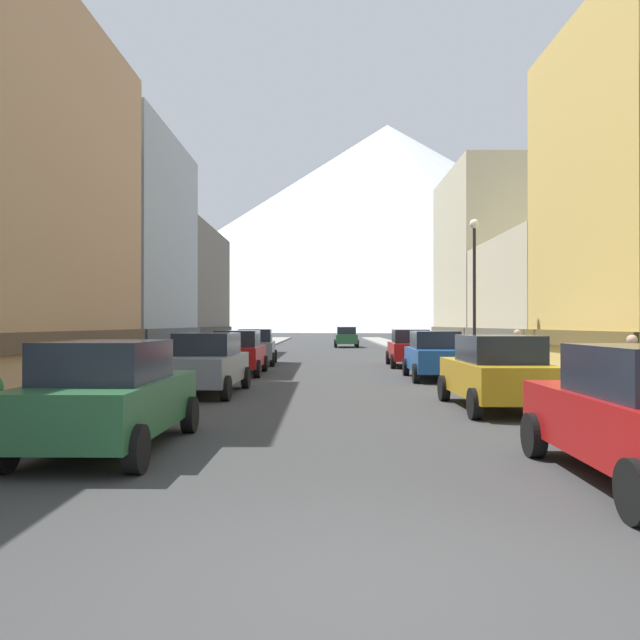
# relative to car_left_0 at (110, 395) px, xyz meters

# --- Properties ---
(ground_plane) EXTENTS (400.00, 400.00, 0.00)m
(ground_plane) POSITION_rel_car_left_0_xyz_m (3.80, -5.25, -0.90)
(ground_plane) COLOR #363636
(sidewalk_left) EXTENTS (2.50, 100.00, 0.15)m
(sidewalk_left) POSITION_rel_car_left_0_xyz_m (-2.45, 29.75, -0.82)
(sidewalk_left) COLOR gray
(sidewalk_left) RESTS_ON ground
(sidewalk_right) EXTENTS (2.50, 100.00, 0.15)m
(sidewalk_right) POSITION_rel_car_left_0_xyz_m (10.05, 29.75, -0.82)
(sidewalk_right) COLOR gray
(sidewalk_right) RESTS_ON ground
(storefront_left_2) EXTENTS (8.35, 10.72, 11.09)m
(storefront_left_2) POSITION_rel_car_left_0_xyz_m (-7.72, 20.29, 4.47)
(storefront_left_2) COLOR #99A5B2
(storefront_left_2) RESTS_ON ground
(storefront_left_3) EXTENTS (6.82, 12.21, 8.27)m
(storefront_left_3) POSITION_rel_car_left_0_xyz_m (-6.96, 31.75, 3.08)
(storefront_left_3) COLOR #66605B
(storefront_left_3) RESTS_ON ground
(storefront_right_2) EXTENTS (10.16, 10.24, 6.04)m
(storefront_right_2) POSITION_rel_car_left_0_xyz_m (16.23, 19.35, 2.01)
(storefront_right_2) COLOR beige
(storefront_right_2) RESTS_ON ground
(storefront_right_3) EXTENTS (9.34, 10.51, 11.64)m
(storefront_right_3) POSITION_rel_car_left_0_xyz_m (15.82, 29.96, 4.74)
(storefront_right_3) COLOR beige
(storefront_right_3) RESTS_ON ground
(car_left_0) EXTENTS (2.10, 4.42, 1.78)m
(car_left_0) POSITION_rel_car_left_0_xyz_m (0.00, 0.00, 0.00)
(car_left_0) COLOR #265933
(car_left_0) RESTS_ON ground
(car_left_1) EXTENTS (2.21, 4.47, 1.78)m
(car_left_1) POSITION_rel_car_left_0_xyz_m (0.00, 8.35, 0.00)
(car_left_1) COLOR slate
(car_left_1) RESTS_ON ground
(car_left_2) EXTENTS (2.08, 4.41, 1.78)m
(car_left_2) POSITION_rel_car_left_0_xyz_m (0.00, 15.43, 0.00)
(car_left_2) COLOR #9E1111
(car_left_2) RESTS_ON ground
(car_left_3) EXTENTS (2.23, 4.48, 1.78)m
(car_left_3) POSITION_rel_car_left_0_xyz_m (-0.00, 21.83, 0.00)
(car_left_3) COLOR slate
(car_left_3) RESTS_ON ground
(car_right_1) EXTENTS (2.11, 4.42, 1.78)m
(car_right_1) POSITION_rel_car_left_0_xyz_m (7.60, 4.97, 0.00)
(car_right_1) COLOR #B28419
(car_right_1) RESTS_ON ground
(car_right_2) EXTENTS (2.15, 4.44, 1.78)m
(car_right_2) POSITION_rel_car_left_0_xyz_m (7.60, 13.35, 0.00)
(car_right_2) COLOR #19478C
(car_right_2) RESTS_ON ground
(car_right_3) EXTENTS (2.19, 4.46, 1.78)m
(car_right_3) POSITION_rel_car_left_0_xyz_m (7.60, 20.33, 0.00)
(car_right_3) COLOR #9E1111
(car_right_3) RESTS_ON ground
(car_driving_0) EXTENTS (2.06, 4.40, 1.78)m
(car_driving_0) POSITION_rel_car_left_0_xyz_m (5.40, 45.37, 0.00)
(car_driving_0) COLOR #265933
(car_driving_0) RESTS_ON ground
(trash_bin_right) EXTENTS (0.59, 0.59, 0.98)m
(trash_bin_right) POSITION_rel_car_left_0_xyz_m (10.15, 3.96, -0.26)
(trash_bin_right) COLOR #4C5156
(trash_bin_right) RESTS_ON sidewalk_right
(pedestrian_0) EXTENTS (0.36, 0.36, 1.67)m
(pedestrian_0) POSITION_rel_car_left_0_xyz_m (10.05, 3.34, 0.02)
(pedestrian_0) COLOR brown
(pedestrian_0) RESTS_ON sidewalk_right
(pedestrian_1) EXTENTS (0.36, 0.36, 1.71)m
(pedestrian_1) POSITION_rel_car_left_0_xyz_m (10.05, 11.39, 0.04)
(pedestrian_1) COLOR navy
(pedestrian_1) RESTS_ON sidewalk_right
(streetlamp_right) EXTENTS (0.36, 0.36, 5.86)m
(streetlamp_right) POSITION_rel_car_left_0_xyz_m (9.15, 13.75, 3.09)
(streetlamp_right) COLOR black
(streetlamp_right) RESTS_ON sidewalk_right
(mountain_backdrop) EXTENTS (253.67, 253.67, 85.26)m
(mountain_backdrop) POSITION_rel_car_left_0_xyz_m (30.03, 254.75, 41.73)
(mountain_backdrop) COLOR silver
(mountain_backdrop) RESTS_ON ground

